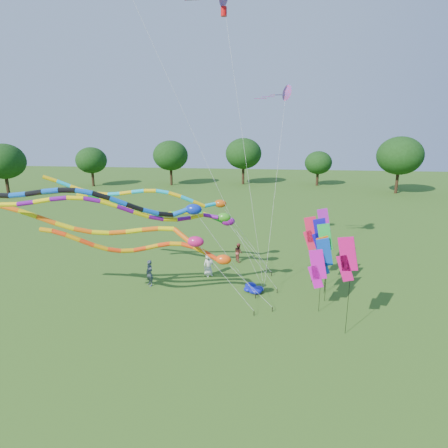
# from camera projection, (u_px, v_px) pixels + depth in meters

# --- Properties ---
(ground) EXTENTS (160.00, 160.00, 0.00)m
(ground) POSITION_uv_depth(u_px,v_px,m) (218.00, 322.00, 21.51)
(ground) COLOR #255115
(ground) RESTS_ON ground
(tree_ring) EXTENTS (118.96, 120.02, 9.49)m
(tree_ring) POSITION_uv_depth(u_px,v_px,m) (321.00, 233.00, 20.33)
(tree_ring) COLOR #382314
(tree_ring) RESTS_ON ground
(tube_kite_red) EXTENTS (12.88, 2.25, 5.95)m
(tube_kite_red) POSITION_uv_depth(u_px,v_px,m) (160.00, 249.00, 21.78)
(tube_kite_red) COLOR black
(tube_kite_red) RESTS_ON ground
(tube_kite_orange) EXTENTS (16.40, 2.13, 7.50)m
(tube_kite_orange) POSITION_uv_depth(u_px,v_px,m) (107.00, 227.00, 21.14)
(tube_kite_orange) COLOR black
(tube_kite_orange) RESTS_ON ground
(tube_kite_purple) EXTENTS (14.46, 5.92, 7.95)m
(tube_kite_purple) POSITION_uv_depth(u_px,v_px,m) (147.00, 211.00, 21.42)
(tube_kite_purple) COLOR black
(tube_kite_purple) RESTS_ON ground
(tube_kite_blue) EXTENTS (15.36, 4.99, 8.44)m
(tube_kite_blue) POSITION_uv_depth(u_px,v_px,m) (112.00, 202.00, 20.89)
(tube_kite_blue) COLOR black
(tube_kite_blue) RESTS_ON ground
(tube_kite_cyan) EXTENTS (15.17, 3.92, 8.17)m
(tube_kite_cyan) POSITION_uv_depth(u_px,v_px,m) (157.00, 196.00, 26.63)
(tube_kite_cyan) COLOR black
(tube_kite_cyan) RESTS_ON ground
(tube_kite_green) EXTENTS (13.44, 2.41, 6.93)m
(tube_kite_green) POSITION_uv_depth(u_px,v_px,m) (176.00, 213.00, 26.64)
(tube_kite_green) COLOR black
(tube_kite_green) RESTS_ON ground
(delta_kite_high_c) EXTENTS (2.99, 5.90, 14.07)m
(delta_kite_high_c) POSITION_uv_depth(u_px,v_px,m) (286.00, 93.00, 26.49)
(delta_kite_high_c) COLOR black
(delta_kite_high_c) RESTS_ON ground
(banner_pole_blue_b) EXTENTS (1.16, 0.10, 5.02)m
(banner_pole_blue_b) POSITION_uv_depth(u_px,v_px,m) (320.00, 236.00, 25.17)
(banner_pole_blue_b) COLOR black
(banner_pole_blue_b) RESTS_ON ground
(banner_pole_green) EXTENTS (1.13, 0.42, 4.79)m
(banner_pole_green) POSITION_uv_depth(u_px,v_px,m) (324.00, 241.00, 24.69)
(banner_pole_green) COLOR black
(banner_pole_green) RESTS_ON ground
(banner_pole_magenta_a) EXTENTS (1.15, 0.32, 3.97)m
(banner_pole_magenta_a) POSITION_uv_depth(u_px,v_px,m) (317.00, 269.00, 22.12)
(banner_pole_magenta_a) COLOR black
(banner_pole_magenta_a) RESTS_ON ground
(banner_pole_orange) EXTENTS (1.14, 0.41, 4.06)m
(banner_pole_orange) POSITION_uv_depth(u_px,v_px,m) (323.00, 254.00, 24.42)
(banner_pole_orange) COLOR black
(banner_pole_orange) RESTS_ON ground
(banner_pole_red) EXTENTS (1.16, 0.16, 4.90)m
(banner_pole_red) POSITION_uv_depth(u_px,v_px,m) (311.00, 234.00, 26.11)
(banner_pole_red) COLOR black
(banner_pole_red) RESTS_ON ground
(banner_pole_magenta_b) EXTENTS (1.12, 0.47, 5.49)m
(banner_pole_magenta_b) POSITION_uv_depth(u_px,v_px,m) (347.00, 260.00, 19.34)
(banner_pole_magenta_b) COLOR black
(banner_pole_magenta_b) RESTS_ON ground
(banner_pole_blue_a) EXTENTS (1.16, 0.17, 4.26)m
(banner_pole_blue_a) POSITION_uv_depth(u_px,v_px,m) (324.00, 257.00, 23.35)
(banner_pole_blue_a) COLOR black
(banner_pole_blue_a) RESTS_ON ground
(banner_pole_violet) EXTENTS (1.16, 0.16, 4.69)m
(banner_pole_violet) POSITION_uv_depth(u_px,v_px,m) (323.00, 224.00, 29.64)
(banner_pole_violet) COLOR black
(banner_pole_violet) RESTS_ON ground
(blue_nylon_heap) EXTENTS (1.13, 1.21, 0.42)m
(blue_nylon_heap) POSITION_uv_depth(u_px,v_px,m) (251.00, 288.00, 25.51)
(blue_nylon_heap) COLOR #0C15A7
(blue_nylon_heap) RESTS_ON ground
(person_a) EXTENTS (1.04, 1.01, 1.81)m
(person_a) POSITION_uv_depth(u_px,v_px,m) (209.00, 264.00, 27.92)
(person_a) COLOR silver
(person_a) RESTS_ON ground
(person_b) EXTENTS (0.80, 0.79, 1.86)m
(person_b) POSITION_uv_depth(u_px,v_px,m) (150.00, 273.00, 26.20)
(person_b) COLOR #3A4251
(person_b) RESTS_ON ground
(person_c) EXTENTS (0.91, 0.97, 1.58)m
(person_c) POSITION_uv_depth(u_px,v_px,m) (238.00, 252.00, 30.95)
(person_c) COLOR #974137
(person_c) RESTS_ON ground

